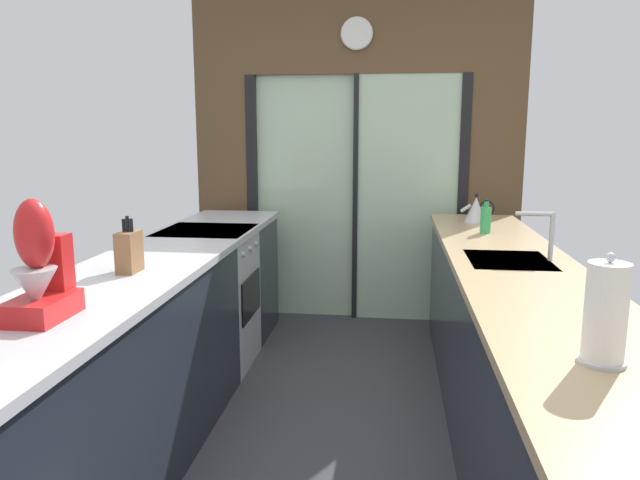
{
  "coord_description": "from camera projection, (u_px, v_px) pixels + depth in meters",
  "views": [
    {
      "loc": [
        0.3,
        -2.47,
        1.56
      ],
      "look_at": [
        -0.08,
        0.65,
        0.98
      ],
      "focal_mm": 33.39,
      "sensor_mm": 36.0,
      "label": 1
    }
  ],
  "objects": [
    {
      "name": "kettle",
      "position": [
        476.0,
        209.0,
        4.2
      ],
      "size": [
        0.24,
        0.15,
        0.21
      ],
      "color": "#B7BABC",
      "rests_on": "right_counter_run"
    },
    {
      "name": "ground_plane",
      "position": [
        333.0,
        416.0,
        3.32
      ],
      "size": [
        5.04,
        7.6,
        0.02
      ],
      "primitive_type": "cube",
      "color": "#38383D"
    },
    {
      "name": "left_counter_run",
      "position": [
        138.0,
        360.0,
        2.88
      ],
      "size": [
        0.62,
        3.8,
        0.92
      ],
      "color": "#1E232D",
      "rests_on": "ground_plane"
    },
    {
      "name": "right_counter_run",
      "position": [
        517.0,
        364.0,
        2.83
      ],
      "size": [
        0.62,
        3.8,
        0.92
      ],
      "color": "#1E232D",
      "rests_on": "ground_plane"
    },
    {
      "name": "stand_mixer",
      "position": [
        40.0,
        273.0,
        2.03
      ],
      "size": [
        0.17,
        0.27,
        0.42
      ],
      "color": "red",
      "rests_on": "left_counter_run"
    },
    {
      "name": "back_wall_unit",
      "position": [
        356.0,
        135.0,
        4.8
      ],
      "size": [
        2.64,
        0.12,
        2.7
      ],
      "color": "brown",
      "rests_on": "ground_plane"
    },
    {
      "name": "paper_towel_roll",
      "position": [
        605.0,
        314.0,
        1.64
      ],
      "size": [
        0.13,
        0.13,
        0.32
      ],
      "color": "#B7BABC",
      "rests_on": "right_counter_run"
    },
    {
      "name": "oven_range",
      "position": [
        208.0,
        298.0,
        3.98
      ],
      "size": [
        0.6,
        0.6,
        0.92
      ],
      "color": "#B7BABC",
      "rests_on": "ground_plane"
    },
    {
      "name": "soap_bottle",
      "position": [
        486.0,
        219.0,
        3.76
      ],
      "size": [
        0.07,
        0.07,
        0.22
      ],
      "color": "#339E56",
      "rests_on": "right_counter_run"
    },
    {
      "name": "sink_faucet",
      "position": [
        545.0,
        228.0,
        2.95
      ],
      "size": [
        0.19,
        0.02,
        0.25
      ],
      "color": "#B7BABC",
      "rests_on": "right_counter_run"
    },
    {
      "name": "knife_block",
      "position": [
        129.0,
        251.0,
        2.72
      ],
      "size": [
        0.08,
        0.14,
        0.26
      ],
      "color": "brown",
      "rests_on": "left_counter_run"
    }
  ]
}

